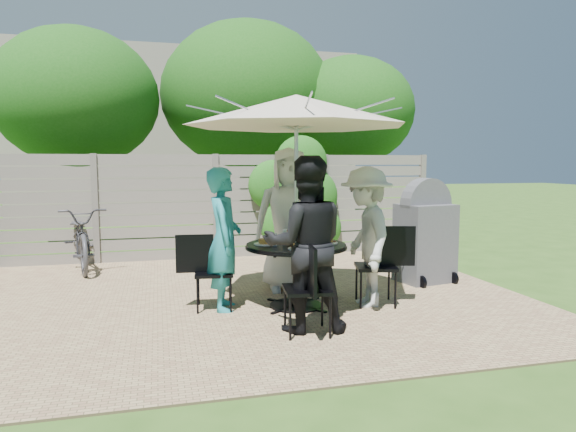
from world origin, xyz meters
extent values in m
plane|color=#30551A|center=(0.00, 0.00, 0.00)|extent=(60.00, 60.00, 0.00)
cube|color=tan|center=(0.00, 0.50, 0.01)|extent=(7.00, 6.00, 0.02)
cube|color=gray|center=(0.00, 3.00, 0.93)|extent=(8.00, 0.10, 1.85)
ellipsoid|color=#1B6316|center=(1.40, 2.85, 0.90)|extent=(1.20, 0.70, 1.80)
cube|color=gray|center=(0.00, 12.00, 2.50)|extent=(10.00, 6.00, 5.00)
ellipsoid|color=#195012|center=(-2.50, 5.00, 2.97)|extent=(3.20, 3.20, 2.72)
ellipsoid|color=#195012|center=(1.00, 5.50, 3.18)|extent=(3.80, 3.80, 3.23)
ellipsoid|color=#195012|center=(3.20, 4.80, 2.83)|extent=(2.80, 2.80, 2.38)
cylinder|color=black|center=(0.56, -0.34, 0.74)|extent=(1.32, 1.32, 0.03)
cylinder|color=black|center=(0.56, -0.34, 0.37)|extent=(0.08, 0.08, 0.74)
cylinder|color=black|center=(0.56, -0.34, 0.02)|extent=(0.62, 0.62, 0.04)
cylinder|color=silver|center=(0.56, -0.34, 1.17)|extent=(0.04, 0.04, 2.34)
cone|color=beige|center=(0.56, -0.34, 2.29)|extent=(2.89, 2.89, 0.36)
cube|color=black|center=(0.70, 0.60, 0.49)|extent=(0.50, 0.50, 0.04)
cube|color=black|center=(0.71, 0.84, 0.76)|extent=(0.05, 0.48, 0.49)
imported|color=silver|center=(0.68, 0.48, 0.95)|extent=(1.01, 0.74, 1.90)
cube|color=black|center=(-0.38, -0.19, 0.44)|extent=(0.47, 0.47, 0.03)
cube|color=black|center=(-0.60, -0.17, 0.67)|extent=(0.43, 0.07, 0.44)
imported|color=teal|center=(-0.26, -0.21, 0.82)|extent=(0.48, 0.65, 1.65)
cube|color=black|center=(0.41, -1.28, 0.46)|extent=(0.50, 0.50, 0.04)
cube|color=black|center=(0.39, -1.50, 0.70)|extent=(0.08, 0.45, 0.46)
imported|color=black|center=(0.43, -1.16, 0.89)|extent=(0.95, 0.79, 1.77)
cube|color=black|center=(1.50, -0.48, 0.47)|extent=(0.56, 0.56, 0.04)
cube|color=black|center=(1.72, -0.54, 0.72)|extent=(0.45, 0.15, 0.47)
imported|color=beige|center=(1.38, -0.46, 0.83)|extent=(0.77, 1.15, 1.66)
cylinder|color=white|center=(0.61, 0.02, 0.77)|extent=(0.26, 0.26, 0.01)
cylinder|color=#A97531|center=(0.61, 0.02, 0.80)|extent=(0.15, 0.15, 0.05)
cylinder|color=white|center=(0.20, -0.28, 0.77)|extent=(0.26, 0.26, 0.01)
cylinder|color=#A97531|center=(0.20, -0.28, 0.80)|extent=(0.15, 0.15, 0.05)
cylinder|color=white|center=(0.50, -0.69, 0.77)|extent=(0.26, 0.26, 0.01)
cylinder|color=#A97531|center=(0.50, -0.69, 0.80)|extent=(0.15, 0.15, 0.05)
cylinder|color=white|center=(0.91, -0.39, 0.77)|extent=(0.26, 0.26, 0.01)
cylinder|color=#A97531|center=(0.91, -0.39, 0.80)|extent=(0.15, 0.15, 0.05)
cylinder|color=silver|center=(0.49, -0.06, 0.83)|extent=(0.07, 0.07, 0.14)
cylinder|color=silver|center=(0.28, -0.40, 0.83)|extent=(0.07, 0.07, 0.14)
cylinder|color=silver|center=(0.62, -0.61, 0.83)|extent=(0.07, 0.07, 0.14)
cylinder|color=#59280C|center=(0.50, -0.28, 0.84)|extent=(0.09, 0.09, 0.16)
cylinder|color=#C6B293|center=(0.69, -0.13, 0.82)|extent=(0.08, 0.08, 0.12)
imported|color=#333338|center=(-2.19, 2.60, 0.51)|extent=(1.07, 2.03, 1.01)
cube|color=#505054|center=(2.66, 0.46, 0.56)|extent=(0.82, 0.69, 1.12)
cylinder|color=#505054|center=(2.66, 0.46, 1.12)|extent=(0.77, 0.36, 0.74)
camera|label=1|loc=(-0.98, -6.01, 1.71)|focal=32.00mm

